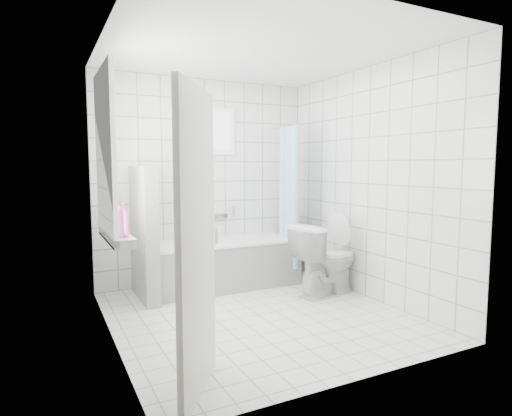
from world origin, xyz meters
TOP-DOWN VIEW (x-y plane):
  - ground at (0.00, 0.00)m, footprint 3.00×3.00m
  - ceiling at (0.00, 0.00)m, footprint 3.00×3.00m
  - wall_back at (0.00, 1.50)m, footprint 2.80×0.02m
  - wall_front at (0.00, -1.50)m, footprint 2.80×0.02m
  - wall_left at (-1.40, 0.00)m, footprint 0.02×3.00m
  - wall_right at (1.40, 0.00)m, footprint 0.02×3.00m
  - window_left at (-1.35, 0.30)m, footprint 0.01×0.90m
  - window_back at (0.10, 1.46)m, footprint 0.50×0.01m
  - window_sill at (-1.31, 0.30)m, footprint 0.18×1.02m
  - door at (-1.02, -1.15)m, footprint 0.48×0.68m
  - bathtub at (0.09, 1.12)m, footprint 1.84×0.77m
  - partition_wall at (-0.89, 1.07)m, footprint 0.15×0.85m
  - tiled_ledge at (1.15, 1.38)m, footprint 0.40×0.24m
  - toilet at (1.03, 0.26)m, footprint 0.90×0.62m
  - curtain_rod at (0.95, 1.10)m, footprint 0.02×0.80m
  - shower_curtain at (0.95, 0.97)m, footprint 0.14×0.48m
  - tub_faucet at (0.19, 1.46)m, footprint 0.18×0.06m
  - sill_bottles at (-1.30, 0.23)m, footprint 0.17×0.57m
  - ledge_bottles at (1.18, 1.33)m, footprint 0.15×0.17m

SIDE VIEW (x-z plane):
  - ground at x=0.00m, z-range 0.00..0.00m
  - tiled_ledge at x=1.15m, z-range 0.00..0.55m
  - bathtub at x=0.09m, z-range 0.00..0.58m
  - toilet at x=1.03m, z-range 0.00..0.84m
  - ledge_bottles at x=1.18m, z-range 0.54..0.80m
  - partition_wall at x=-0.89m, z-range 0.00..1.50m
  - tub_faucet at x=0.19m, z-range 0.82..0.88m
  - window_sill at x=-1.31m, z-range 0.82..0.90m
  - door at x=-1.02m, z-range 0.00..2.00m
  - sill_bottles at x=-1.30m, z-range 0.88..1.20m
  - shower_curtain at x=0.95m, z-range 0.21..1.99m
  - wall_back at x=0.00m, z-range 0.00..2.60m
  - wall_front at x=0.00m, z-range 0.00..2.60m
  - wall_left at x=-1.40m, z-range 0.00..2.60m
  - wall_right at x=1.40m, z-range 0.00..2.60m
  - window_left at x=-1.35m, z-range 0.90..2.30m
  - window_back at x=0.10m, z-range 1.70..2.20m
  - curtain_rod at x=0.95m, z-range 1.99..2.01m
  - ceiling at x=0.00m, z-range 2.60..2.60m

